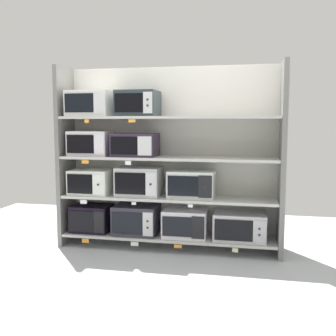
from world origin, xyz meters
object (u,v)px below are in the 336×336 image
at_px(microwave_6, 191,184).
at_px(microwave_8, 135,145).
at_px(microwave_5, 139,181).
at_px(microwave_4, 92,182).
at_px(microwave_10, 138,104).
at_px(microwave_2, 185,223).
at_px(microwave_9, 91,104).
at_px(microwave_3, 240,226).
at_px(microwave_0, 92,218).
at_px(microwave_1, 137,219).
at_px(microwave_7, 91,143).

bearing_deg(microwave_6, microwave_8, -180.00).
bearing_deg(microwave_5, microwave_8, 179.97).
height_order(microwave_4, microwave_10, microwave_10).
distance_m(microwave_2, microwave_9, 1.77).
bearing_deg(microwave_3, microwave_10, 179.99).
height_order(microwave_2, microwave_5, microwave_5).
bearing_deg(microwave_0, microwave_2, 0.01).
bearing_deg(microwave_0, microwave_10, 0.02).
bearing_deg(microwave_4, microwave_10, 0.02).
distance_m(microwave_0, microwave_8, 1.05).
xyz_separation_m(microwave_0, microwave_6, (1.21, 0.00, 0.45)).
distance_m(microwave_0, microwave_6, 1.29).
bearing_deg(microwave_1, microwave_4, -179.99).
xyz_separation_m(microwave_2, microwave_8, (-0.59, -0.00, 0.89)).
bearing_deg(microwave_6, microwave_4, -179.99).
bearing_deg(microwave_2, microwave_3, -0.02).
xyz_separation_m(microwave_6, microwave_8, (-0.66, -0.00, 0.44)).
xyz_separation_m(microwave_2, microwave_6, (0.06, -0.00, 0.46)).
distance_m(microwave_4, microwave_6, 1.20).
relative_size(microwave_0, microwave_2, 0.91).
xyz_separation_m(microwave_3, microwave_9, (-1.74, 0.00, 1.37)).
bearing_deg(microwave_4, microwave_5, 0.01).
bearing_deg(microwave_8, microwave_2, 0.01).
distance_m(microwave_0, microwave_2, 1.15).
bearing_deg(microwave_7, microwave_10, 0.00).
distance_m(microwave_3, microwave_4, 1.81).
relative_size(microwave_0, microwave_4, 0.95).
xyz_separation_m(microwave_4, microwave_10, (0.58, 0.00, 0.92)).
relative_size(microwave_4, microwave_9, 0.96).
bearing_deg(microwave_10, microwave_4, -179.98).
bearing_deg(microwave_4, microwave_2, 0.01).
xyz_separation_m(microwave_2, microwave_5, (-0.55, -0.00, 0.47)).
bearing_deg(microwave_10, microwave_3, -0.01).
distance_m(microwave_4, microwave_8, 0.70).
relative_size(microwave_4, microwave_8, 0.96).
bearing_deg(microwave_4, microwave_9, 1.43).
relative_size(microwave_3, microwave_10, 1.27).
relative_size(microwave_7, microwave_10, 1.04).
distance_m(microwave_6, microwave_7, 1.28).
height_order(microwave_2, microwave_9, microwave_9).
bearing_deg(microwave_3, microwave_0, -180.00).
bearing_deg(microwave_5, microwave_3, -0.00).
relative_size(microwave_3, microwave_7, 1.22).
height_order(microwave_6, microwave_8, microwave_8).
height_order(microwave_2, microwave_8, microwave_8).
distance_m(microwave_0, microwave_9, 1.37).
distance_m(microwave_5, microwave_9, 1.07).
height_order(microwave_0, microwave_3, microwave_0).
height_order(microwave_4, microwave_8, microwave_8).
height_order(microwave_2, microwave_4, microwave_4).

